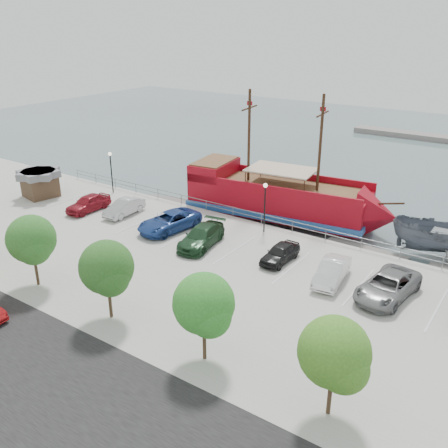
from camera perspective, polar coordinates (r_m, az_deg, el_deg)
The scene contains 22 objects.
ground at distance 37.73m, azimuth -0.47°, elevation -5.50°, with size 160.00×160.00×0.00m, color #4F5D61.
street at distance 27.78m, azimuth -20.55°, elevation -16.14°, with size 100.00×8.00×0.04m, color black.
sidewalk at distance 30.71m, azimuth -11.42°, elevation -10.94°, with size 100.00×4.00×0.05m, color #A8A697.
seawall_railing at distance 43.11m, azimuth 5.47°, elevation 0.33°, with size 50.00×0.06×1.00m.
pirate_ship at distance 46.56m, azimuth 7.84°, elevation 2.65°, with size 19.90×7.60×12.41m.
patrol_boat at distance 42.89m, azimuth 23.75°, elevation -1.71°, with size 2.95×7.85×3.04m, color #555C66.
dock_west at distance 51.96m, azimuth -6.85°, elevation 2.61°, with size 6.79×1.94×0.39m, color slate.
dock_mid at distance 42.01m, azimuth 15.78°, elevation -3.07°, with size 6.72×1.92×0.38m, color slate.
shed at distance 53.49m, azimuth -20.32°, elevation 4.46°, with size 3.88×3.88×2.69m.
lamp_post_left at distance 52.05m, azimuth -12.81°, elevation 6.58°, with size 0.36×0.36×4.28m.
lamp_post_mid at distance 41.20m, azimuth 4.70°, elevation 2.88°, with size 0.36×0.36×4.28m.
tree_c at distance 34.70m, azimuth -21.10°, elevation -1.85°, with size 3.30×3.20×5.00m.
tree_d at distance 29.58m, azimuth -13.17°, elevation -5.11°, with size 3.30×3.20×5.00m.
tree_e at distance 25.39m, azimuth -2.16°, elevation -9.41°, with size 3.30×3.20×5.00m.
tree_f at distance 22.62m, azimuth 12.73°, elevation -14.50°, with size 3.30×3.20×5.00m.
parked_car_a at distance 48.14m, azimuth -15.25°, elevation 2.33°, with size 1.82×4.53×1.54m, color maroon.
parked_car_b at distance 46.43m, azimuth -11.35°, elevation 1.87°, with size 1.51×4.33×1.43m, color #B8B8B8.
parked_car_c at distance 42.39m, azimuth -6.26°, elevation 0.30°, with size 2.66×5.77×1.60m, color navy.
parked_car_d at distance 39.33m, azimuth -2.60°, elevation -1.43°, with size 2.18×5.35×1.55m, color #1E4124.
parked_car_e at distance 37.04m, azimuth 6.43°, elevation -3.32°, with size 1.60×3.97×1.35m, color black.
parked_car_f at distance 34.84m, azimuth 12.22°, elevation -5.33°, with size 1.59×4.56×1.50m, color white.
parked_car_g at distance 33.90m, azimuth 18.20°, elevation -6.75°, with size 2.63×5.70×1.58m, color gray.
Camera 1 is at (19.12, -27.30, 16.69)m, focal length 40.00 mm.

